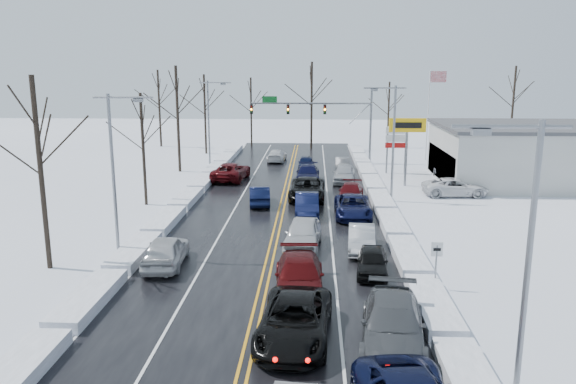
{
  "coord_description": "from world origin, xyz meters",
  "views": [
    {
      "loc": [
        2.38,
        -33.41,
        10.38
      ],
      "look_at": [
        0.73,
        1.76,
        2.5
      ],
      "focal_mm": 35.0,
      "sensor_mm": 36.0,
      "label": 1
    }
  ],
  "objects_px": {
    "oncoming_car_0": "(260,204)",
    "tires_plus_sign": "(407,130)",
    "flagpole": "(430,108)",
    "traffic_signal_mast": "(324,113)",
    "dealership_building": "(552,154)"
  },
  "relations": [
    {
      "from": "oncoming_car_0",
      "to": "tires_plus_sign",
      "type": "bearing_deg",
      "value": -154.94
    },
    {
      "from": "flagpole",
      "to": "oncoming_car_0",
      "type": "relative_size",
      "value": 2.29
    },
    {
      "from": "traffic_signal_mast",
      "to": "tires_plus_sign",
      "type": "height_order",
      "value": "traffic_signal_mast"
    },
    {
      "from": "flagpole",
      "to": "tires_plus_sign",
      "type": "bearing_deg",
      "value": -108.44
    },
    {
      "from": "dealership_building",
      "to": "oncoming_car_0",
      "type": "relative_size",
      "value": 4.67
    },
    {
      "from": "traffic_signal_mast",
      "to": "flagpole",
      "type": "relative_size",
      "value": 1.33
    },
    {
      "from": "tires_plus_sign",
      "to": "flagpole",
      "type": "xyz_separation_m",
      "value": [
        4.67,
        14.01,
        0.93
      ]
    },
    {
      "from": "traffic_signal_mast",
      "to": "flagpole",
      "type": "xyz_separation_m",
      "value": [
        11.72,
        2.01,
        0.45
      ]
    },
    {
      "from": "dealership_building",
      "to": "traffic_signal_mast",
      "type": "bearing_deg",
      "value": 154.05
    },
    {
      "from": "tires_plus_sign",
      "to": "oncoming_car_0",
      "type": "xyz_separation_m",
      "value": [
        -12.28,
        -7.56,
        -4.99
      ]
    },
    {
      "from": "tires_plus_sign",
      "to": "dealership_building",
      "type": "distance_m",
      "value": 13.82
    },
    {
      "from": "dealership_building",
      "to": "tires_plus_sign",
      "type": "bearing_deg",
      "value": -171.53
    },
    {
      "from": "flagpole",
      "to": "traffic_signal_mast",
      "type": "bearing_deg",
      "value": -170.27
    },
    {
      "from": "traffic_signal_mast",
      "to": "tires_plus_sign",
      "type": "distance_m",
      "value": 13.92
    },
    {
      "from": "traffic_signal_mast",
      "to": "flagpole",
      "type": "bearing_deg",
      "value": 9.73
    }
  ]
}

